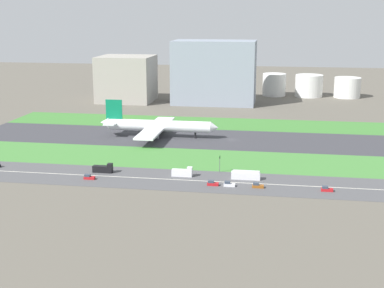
{
  "coord_description": "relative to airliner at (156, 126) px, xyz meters",
  "views": [
    {
      "loc": [
        22.68,
        -274.91,
        65.73
      ],
      "look_at": [
        -15.81,
        -36.5,
        6.0
      ],
      "focal_mm": 50.05,
      "sensor_mm": 36.0,
      "label": 1
    }
  ],
  "objects": [
    {
      "name": "terminal_building",
      "position": [
        -48.81,
        114.0,
        10.7
      ],
      "size": [
        39.83,
        36.68,
        33.86
      ],
      "primitive_type": "cube",
      "color": "#9E998E",
      "rests_on": "ground_plane"
    },
    {
      "name": "hangar_building",
      "position": [
        17.54,
        114.0,
        16.67
      ],
      "size": [
        59.67,
        32.93,
        45.8
      ],
      "primitive_type": "cube",
      "color": "gray",
      "rests_on": "ground_plane"
    },
    {
      "name": "fuel_tank_centre",
      "position": [
        88.25,
        159.0,
        2.43
      ],
      "size": [
        21.63,
        21.63,
        17.32
      ],
      "primitive_type": "cylinder",
      "color": "silver",
      "rests_on": "ground_plane"
    },
    {
      "name": "car_3",
      "position": [
        46.58,
        -78.0,
        -5.31
      ],
      "size": [
        4.4,
        1.8,
        2.0
      ],
      "rotation": [
        0.0,
        0.0,
        3.14
      ],
      "color": "silver",
      "rests_on": "highway"
    },
    {
      "name": "car_1",
      "position": [
        40.12,
        -78.0,
        -5.31
      ],
      "size": [
        4.4,
        1.8,
        2.0
      ],
      "rotation": [
        0.0,
        0.0,
        3.14
      ],
      "color": "#B2191E",
      "rests_on": "highway"
    },
    {
      "name": "runway",
      "position": [
        41.19,
        -0.0,
        -6.18
      ],
      "size": [
        280.0,
        46.0,
        0.1
      ],
      "primitive_type": "cube",
      "color": "#38383D",
      "rests_on": "ground_plane"
    },
    {
      "name": "grass_median_north",
      "position": [
        41.19,
        41.0,
        -6.18
      ],
      "size": [
        280.0,
        36.0,
        0.1
      ],
      "primitive_type": "cube",
      "color": "#3D7A33",
      "rests_on": "ground_plane"
    },
    {
      "name": "ground_plane",
      "position": [
        41.19,
        -0.0,
        -6.23
      ],
      "size": [
        800.0,
        800.0,
        0.0
      ],
      "primitive_type": "plane",
      "color": "#5B564C"
    },
    {
      "name": "airliner",
      "position": [
        0.0,
        0.0,
        0.0
      ],
      "size": [
        65.0,
        56.0,
        19.7
      ],
      "color": "white",
      "rests_on": "runway"
    },
    {
      "name": "fuel_tank_east",
      "position": [
        117.98,
        159.0,
        1.65
      ],
      "size": [
        20.41,
        20.41,
        15.76
      ],
      "primitive_type": "cylinder",
      "color": "silver",
      "rests_on": "ground_plane"
    },
    {
      "name": "bus_0",
      "position": [
        52.44,
        -68.0,
        -4.41
      ],
      "size": [
        11.6,
        2.5,
        3.5
      ],
      "color": "silver",
      "rests_on": "highway"
    },
    {
      "name": "car_6",
      "position": [
        -10.1,
        -78.0,
        -5.31
      ],
      "size": [
        4.4,
        1.8,
        2.0
      ],
      "rotation": [
        0.0,
        0.0,
        3.14
      ],
      "color": "#B2191E",
      "rests_on": "highway"
    },
    {
      "name": "truck_1",
      "position": [
        26.59,
        -68.0,
        -4.56
      ],
      "size": [
        8.4,
        2.5,
        4.0
      ],
      "color": "silver",
      "rests_on": "highway"
    },
    {
      "name": "traffic_light",
      "position": [
        40.98,
        -60.01,
        -1.94
      ],
      "size": [
        0.36,
        0.5,
        7.2
      ],
      "color": "#4C4C51",
      "rests_on": "highway"
    },
    {
      "name": "fuel_tank_west",
      "position": [
        60.83,
        159.0,
        2.65
      ],
      "size": [
        18.55,
        18.55,
        17.77
      ],
      "primitive_type": "cylinder",
      "color": "silver",
      "rests_on": "ground_plane"
    },
    {
      "name": "car_4",
      "position": [
        57.58,
        -78.0,
        -5.31
      ],
      "size": [
        4.4,
        1.8,
        2.0
      ],
      "rotation": [
        0.0,
        0.0,
        3.14
      ],
      "color": "brown",
      "rests_on": "highway"
    },
    {
      "name": "highway_centerline",
      "position": [
        41.19,
        -73.0,
        -6.13
      ],
      "size": [
        266.0,
        0.5,
        0.01
      ],
      "primitive_type": "cube",
      "color": "silver",
      "rests_on": "highway"
    },
    {
      "name": "grass_median_south",
      "position": [
        41.19,
        -41.0,
        -6.18
      ],
      "size": [
        280.0,
        36.0,
        0.1
      ],
      "primitive_type": "cube",
      "color": "#427F38",
      "rests_on": "ground_plane"
    },
    {
      "name": "highway",
      "position": [
        41.19,
        -73.0,
        -6.18
      ],
      "size": [
        280.0,
        28.0,
        0.1
      ],
      "primitive_type": "cube",
      "color": "#4C4C4F",
      "rests_on": "ground_plane"
    },
    {
      "name": "car_0",
      "position": [
        83.43,
        -78.0,
        -5.31
      ],
      "size": [
        4.4,
        1.8,
        2.0
      ],
      "rotation": [
        0.0,
        0.0,
        3.14
      ],
      "color": "#B2191E",
      "rests_on": "highway"
    },
    {
      "name": "truck_0",
      "position": [
        -7.31,
        -68.0,
        -4.56
      ],
      "size": [
        8.4,
        2.5,
        4.0
      ],
      "color": "black",
      "rests_on": "highway"
    }
  ]
}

